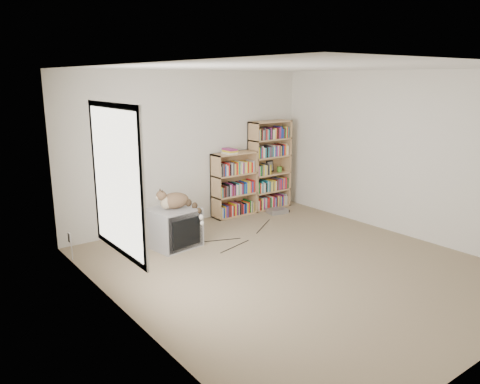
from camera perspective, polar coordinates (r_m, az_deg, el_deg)
floor at (r=6.19m, az=6.52°, el=-8.98°), size 4.50×5.00×0.01m
wall_back at (r=7.79m, az=-6.02°, el=5.31°), size 4.50×0.02×2.50m
wall_left at (r=4.59m, az=-13.87°, el=-0.92°), size 0.02×5.00×2.50m
wall_right at (r=7.54m, az=19.33°, el=4.33°), size 0.02×5.00×2.50m
ceiling at (r=5.72m, az=7.22°, el=14.83°), size 4.50×5.00×0.02m
window at (r=4.75m, az=-14.80°, el=1.35°), size 0.02×1.22×1.52m
crt_tv at (r=6.83m, az=-8.15°, el=-4.30°), size 0.72×0.67×0.57m
cat at (r=6.72m, az=-7.50°, el=-1.30°), size 0.60×0.52×0.50m
bookcase_tall at (r=8.67m, az=3.56°, el=3.07°), size 0.81×0.30×1.63m
bookcase_short at (r=8.23m, az=-0.77°, el=0.64°), size 0.82×0.30×1.13m
book_stack at (r=7.99m, az=-1.32°, el=5.00°), size 0.21×0.27×0.09m
green_mug at (r=8.82m, az=4.78°, el=2.80°), size 0.09×0.09×0.10m
framed_print at (r=8.80m, az=3.66°, el=3.17°), size 0.16×0.05×0.21m
dvd_player at (r=8.50m, az=4.55°, el=-2.31°), size 0.39×0.31×0.08m
wall_outlet at (r=6.63m, az=-20.09°, el=-5.25°), size 0.01×0.08×0.13m
floor_cables at (r=7.18m, az=0.55°, el=-5.60°), size 1.20×0.70×0.01m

